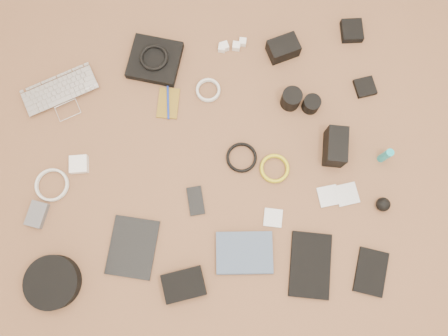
{
  "coord_description": "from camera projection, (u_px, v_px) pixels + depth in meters",
  "views": [
    {
      "loc": [
        0.02,
        -0.36,
        1.62
      ],
      "look_at": [
        0.05,
        -0.02,
        0.02
      ],
      "focal_mm": 35.0,
      "sensor_mm": 36.0,
      "label": 1
    }
  ],
  "objects": [
    {
      "name": "laptop",
      "position": [
        64.0,
        99.0,
        1.7
      ],
      "size": [
        0.34,
        0.29,
        0.02
      ],
      "primitive_type": "imported",
      "rotation": [
        0.0,
        0.0,
        0.36
      ],
      "color": "silver",
      "rests_on": "ground"
    },
    {
      "name": "headphone_pouch",
      "position": [
        155.0,
        60.0,
        1.73
      ],
      "size": [
        0.24,
        0.23,
        0.03
      ],
      "primitive_type": "cube",
      "rotation": [
        0.0,
        0.0,
        -0.28
      ],
      "color": "black",
      "rests_on": "ground"
    },
    {
      "name": "headphones",
      "position": [
        154.0,
        57.0,
        1.7
      ],
      "size": [
        0.12,
        0.12,
        0.01
      ],
      "primitive_type": "torus",
      "rotation": [
        0.0,
        0.0,
        0.12
      ],
      "color": "black",
      "rests_on": "headphone_pouch"
    },
    {
      "name": "charger_a",
      "position": [
        224.0,
        47.0,
        1.74
      ],
      "size": [
        0.04,
        0.04,
        0.03
      ],
      "primitive_type": "cube",
      "rotation": [
        0.0,
        0.0,
        0.24
      ],
      "color": "white",
      "rests_on": "ground"
    },
    {
      "name": "charger_b",
      "position": [
        222.0,
        48.0,
        1.74
      ],
      "size": [
        0.03,
        0.03,
        0.03
      ],
      "primitive_type": "cube",
      "rotation": [
        0.0,
        0.0,
        -0.24
      ],
      "color": "white",
      "rests_on": "ground"
    },
    {
      "name": "charger_c",
      "position": [
        243.0,
        42.0,
        1.75
      ],
      "size": [
        0.03,
        0.03,
        0.03
      ],
      "primitive_type": "cube",
      "rotation": [
        0.0,
        0.0,
        -0.2
      ],
      "color": "white",
      "rests_on": "ground"
    },
    {
      "name": "charger_d",
      "position": [
        236.0,
        46.0,
        1.74
      ],
      "size": [
        0.04,
        0.04,
        0.03
      ],
      "primitive_type": "cube",
      "rotation": [
        0.0,
        0.0,
        -0.23
      ],
      "color": "white",
      "rests_on": "ground"
    },
    {
      "name": "dslr_camera",
      "position": [
        283.0,
        48.0,
        1.72
      ],
      "size": [
        0.13,
        0.11,
        0.07
      ],
      "primitive_type": "cube",
      "rotation": [
        0.0,
        0.0,
        0.29
      ],
      "color": "black",
      "rests_on": "ground"
    },
    {
      "name": "lens_pouch",
      "position": [
        352.0,
        31.0,
        1.75
      ],
      "size": [
        0.08,
        0.09,
        0.03
      ],
      "primitive_type": "cube",
      "rotation": [
        0.0,
        0.0,
        -0.03
      ],
      "color": "black",
      "rests_on": "ground"
    },
    {
      "name": "notebook_olive",
      "position": [
        168.0,
        103.0,
        1.7
      ],
      "size": [
        0.1,
        0.14,
        0.01
      ],
      "primitive_type": "cube",
      "rotation": [
        0.0,
        0.0,
        -0.16
      ],
      "color": "olive",
      "rests_on": "ground"
    },
    {
      "name": "pen_blue",
      "position": [
        168.0,
        102.0,
        1.7
      ],
      "size": [
        0.01,
        0.14,
        0.01
      ],
      "primitive_type": "cylinder",
      "rotation": [
        1.57,
        0.0,
        -0.03
      ],
      "color": "#142DAA",
      "rests_on": "notebook_olive"
    },
    {
      "name": "cable_white_a",
      "position": [
        208.0,
        91.0,
        1.71
      ],
      "size": [
        0.1,
        0.1,
        0.01
      ],
      "primitive_type": "torus",
      "rotation": [
        0.0,
        0.0,
        -0.07
      ],
      "color": "silver",
      "rests_on": "ground"
    },
    {
      "name": "lens_a",
      "position": [
        291.0,
        99.0,
        1.67
      ],
      "size": [
        0.08,
        0.08,
        0.08
      ],
      "primitive_type": "cylinder",
      "rotation": [
        0.0,
        0.0,
        -0.06
      ],
      "color": "black",
      "rests_on": "ground"
    },
    {
      "name": "lens_b",
      "position": [
        311.0,
        104.0,
        1.67
      ],
      "size": [
        0.08,
        0.08,
        0.06
      ],
      "primitive_type": "cylinder",
      "rotation": [
        0.0,
        0.0,
        0.27
      ],
      "color": "black",
      "rests_on": "ground"
    },
    {
      "name": "card_reader",
      "position": [
        365.0,
        87.0,
        1.71
      ],
      "size": [
        0.09,
        0.09,
        0.02
      ],
      "primitive_type": "cube",
      "rotation": [
        0.0,
        0.0,
        0.16
      ],
      "color": "black",
      "rests_on": "ground"
    },
    {
      "name": "power_brick",
      "position": [
        79.0,
        164.0,
        1.64
      ],
      "size": [
        0.07,
        0.07,
        0.03
      ],
      "primitive_type": "cube",
      "rotation": [
        0.0,
        0.0,
        -0.0
      ],
      "color": "white",
      "rests_on": "ground"
    },
    {
      "name": "cable_white_b",
      "position": [
        52.0,
        185.0,
        1.63
      ],
      "size": [
        0.16,
        0.16,
        0.01
      ],
      "primitive_type": "torus",
      "rotation": [
        0.0,
        0.0,
        -0.35
      ],
      "color": "silver",
      "rests_on": "ground"
    },
    {
      "name": "cable_black",
      "position": [
        241.0,
        158.0,
        1.66
      ],
      "size": [
        0.12,
        0.12,
        0.01
      ],
      "primitive_type": "torus",
      "rotation": [
        0.0,
        0.0,
        -0.05
      ],
      "color": "black",
      "rests_on": "ground"
    },
    {
      "name": "cable_yellow",
      "position": [
        274.0,
        169.0,
        1.65
      ],
      "size": [
        0.13,
        0.13,
        0.01
      ],
      "primitive_type": "torus",
      "rotation": [
        0.0,
        0.0,
        -0.22
      ],
      "color": "gold",
      "rests_on": "ground"
    },
    {
      "name": "flash",
      "position": [
        335.0,
        147.0,
        1.62
      ],
      "size": [
        0.1,
        0.15,
        0.1
      ],
      "primitive_type": "cube",
      "rotation": [
        0.0,
        0.0,
        -0.18
      ],
      "color": "black",
      "rests_on": "ground"
    },
    {
      "name": "lens_cleaner",
      "position": [
        385.0,
        156.0,
        1.61
      ],
      "size": [
        0.03,
        0.03,
        0.1
      ],
      "primitive_type": "cylinder",
      "rotation": [
        0.0,
        0.0,
        -0.15
      ],
      "color": "#1BA4B2",
      "rests_on": "ground"
    },
    {
      "name": "battery_charger",
      "position": [
        37.0,
        214.0,
        1.6
      ],
      "size": [
        0.09,
        0.11,
        0.03
      ],
      "primitive_type": "cube",
      "rotation": [
        0.0,
        0.0,
        -0.34
      ],
      "color": "#555459",
      "rests_on": "ground"
    },
    {
      "name": "tablet",
      "position": [
        133.0,
        247.0,
        1.59
      ],
      "size": [
        0.21,
        0.25,
        0.01
      ],
      "primitive_type": "cube",
      "rotation": [
        0.0,
        0.0,
        -0.23
      ],
      "color": "black",
      "rests_on": "ground"
    },
    {
      "name": "phone",
      "position": [
        196.0,
        201.0,
        1.62
      ],
      "size": [
        0.06,
        0.11,
        0.01
      ],
      "primitive_type": "cube",
      "rotation": [
        0.0,
        0.0,
        0.08
      ],
      "color": "black",
      "rests_on": "ground"
    },
    {
      "name": "filter_case_left",
      "position": [
        273.0,
        218.0,
        1.61
      ],
      "size": [
        0.08,
        0.08,
        0.01
      ],
      "primitive_type": "cube",
      "rotation": [
        0.0,
        0.0,
        -0.2
      ],
      "color": "silver",
      "rests_on": "ground"
    },
    {
      "name": "filter_case_mid",
      "position": [
        328.0,
        196.0,
        1.63
      ],
      "size": [
        0.08,
        0.08,
        0.01
      ],
      "primitive_type": "cube",
      "rotation": [
        0.0,
        0.0,
        0.12
      ],
      "color": "silver",
      "rests_on": "ground"
    },
    {
      "name": "filter_case_right",
      "position": [
        347.0,
        194.0,
        1.63
      ],
      "size": [
        0.09,
        0.09,
        0.01
      ],
      "primitive_type": "cube",
      "rotation": [
        0.0,
        0.0,
        0.14
      ],
      "color": "silver",
      "rests_on": "ground"
    },
    {
      "name": "air_blower",
      "position": [
        383.0,
        204.0,
        1.6
      ],
      "size": [
        0.07,
        0.07,
        0.05
      ],
      "primitive_type": "sphere",
      "rotation": [
        0.0,
        0.0,
        -0.38
      ],
      "color": "black",
      "rests_on": "ground"
    },
    {
      "name": "headphone_case",
      "position": [
        53.0,
        282.0,
        1.54
      ],
      "size": [
        0.25,
        0.25,
        0.05
      ],
      "primitive_type": "cylinder",
      "rotation": [
        0.0,
        0.0,
        0.42
      ],
      "color": "black",
      "rests_on": "ground"
    },
    {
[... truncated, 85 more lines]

